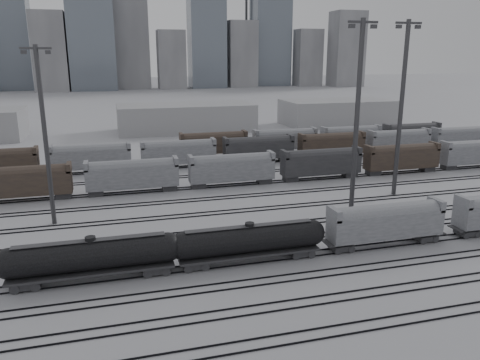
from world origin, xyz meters
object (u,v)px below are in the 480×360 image
object	(u,v)px
light_mast_c	(357,114)
hopper_car_a	(386,221)
tank_car_b	(250,240)
tank_car_a	(92,256)

from	to	relation	value
light_mast_c	hopper_car_a	bearing A→B (deg)	-100.29
tank_car_b	light_mast_c	xyz separation A→B (m)	(19.17, 12.26, 11.79)
tank_car_a	light_mast_c	distance (m)	39.60
tank_car_a	tank_car_b	bearing A→B (deg)	0.00
tank_car_a	hopper_car_a	size ratio (longest dim) A/B	1.28
tank_car_b	light_mast_c	bearing A→B (deg)	32.60
hopper_car_a	light_mast_c	bearing A→B (deg)	79.71
tank_car_a	light_mast_c	xyz separation A→B (m)	(35.79, 12.26, 11.71)
tank_car_b	hopper_car_a	world-z (taller)	hopper_car_a
hopper_car_a	light_mast_c	size ratio (longest dim) A/B	0.53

